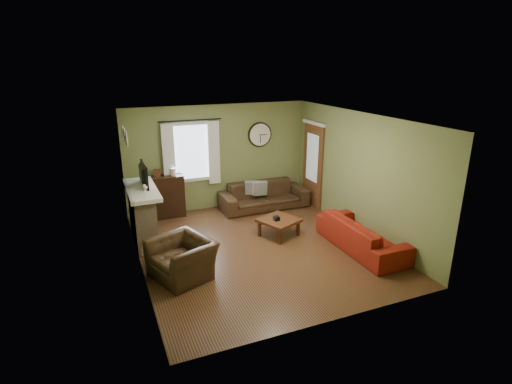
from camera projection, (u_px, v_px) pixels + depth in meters
name	position (u px, v px, depth m)	size (l,w,h in m)	color
floor	(259.00, 248.00, 8.07)	(4.60, 5.20, 0.00)	#4A2D1A
ceiling	(259.00, 118.00, 7.25)	(4.60, 5.20, 0.00)	white
wall_left	(135.00, 202.00, 6.82)	(0.00, 5.20, 2.60)	olive
wall_right	(359.00, 174.00, 8.49)	(0.00, 5.20, 2.60)	olive
wall_back	(219.00, 157.00, 9.94)	(4.60, 0.00, 2.60)	olive
wall_front	(334.00, 240.00, 5.38)	(4.60, 0.00, 2.60)	olive
fireplace	(143.00, 217.00, 8.14)	(0.40, 1.40, 1.10)	tan
firebox	(153.00, 227.00, 8.29)	(0.04, 0.60, 0.55)	black
mantel	(141.00, 190.00, 7.97)	(0.58, 1.60, 0.08)	white
tv	(141.00, 178.00, 8.04)	(0.60, 0.08, 0.35)	black
tv_screen	(144.00, 174.00, 8.05)	(0.02, 0.62, 0.36)	#994C3F
medallion_left	(126.00, 139.00, 7.23)	(0.28, 0.28, 0.03)	white
medallion_mid	(125.00, 135.00, 7.54)	(0.28, 0.28, 0.03)	white
medallion_right	(123.00, 132.00, 7.85)	(0.28, 0.28, 0.03)	white
window_pane	(191.00, 152.00, 9.60)	(1.00, 0.02, 1.30)	silver
curtain_rod	(190.00, 120.00, 9.27)	(0.03, 0.03, 1.50)	black
curtain_left	(169.00, 157.00, 9.33)	(0.28, 0.04, 1.55)	white
curtain_right	(214.00, 153.00, 9.73)	(0.28, 0.04, 1.55)	white
wall_clock	(260.00, 135.00, 10.14)	(0.64, 0.06, 0.64)	white
door	(313.00, 165.00, 10.18)	(0.05, 0.90, 2.10)	brown
bookshelf	(166.00, 197.00, 9.50)	(0.86, 0.36, 1.02)	black
book	(161.00, 175.00, 9.61)	(0.19, 0.25, 0.02)	#4C2815
sofa_brown	(264.00, 195.00, 10.16)	(2.22, 0.87, 0.65)	#332214
pillow_left	(260.00, 188.00, 9.99)	(0.36, 0.11, 0.36)	gray
pillow_right	(252.00, 188.00, 10.04)	(0.36, 0.11, 0.36)	gray
sofa_red	(361.00, 235.00, 7.93)	(2.11, 0.82, 0.61)	maroon
armchair	(182.00, 258.00, 6.91)	(1.04, 0.91, 0.68)	#332214
coffee_table	(279.00, 227.00, 8.55)	(0.73, 0.73, 0.39)	#4C2815
tissue_box	(276.00, 220.00, 8.41)	(0.12, 0.12, 0.09)	black
wine_glass_a	(146.00, 191.00, 7.44)	(0.07, 0.07, 0.20)	white
wine_glass_b	(145.00, 189.00, 7.58)	(0.06, 0.06, 0.18)	white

